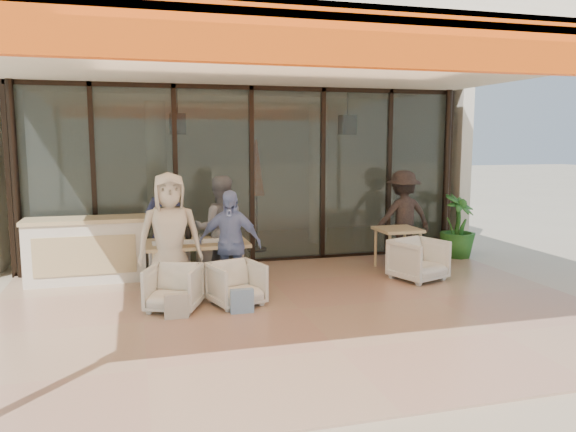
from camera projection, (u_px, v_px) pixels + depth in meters
name	position (u px, v px, depth m)	size (l,w,h in m)	color
ground	(299.00, 311.00, 7.46)	(70.00, 70.00, 0.00)	#C6B293
terrace_floor	(299.00, 310.00, 7.46)	(8.00, 6.00, 0.01)	tan
terrace_structure	(306.00, 57.00, 6.77)	(8.00, 6.00, 3.40)	silver
glass_storefront	(252.00, 176.00, 10.11)	(8.08, 0.10, 3.20)	#9EADA3
interior_block	(230.00, 140.00, 12.23)	(9.05, 3.62, 3.52)	silver
host_counter	(86.00, 250.00, 8.84)	(1.85, 0.65, 1.04)	silver
dining_table	(197.00, 245.00, 8.39)	(1.50, 0.90, 0.93)	tan
chair_far_left	(165.00, 257.00, 9.23)	(0.66, 0.62, 0.68)	white
chair_far_right	(216.00, 255.00, 9.45)	(0.62, 0.58, 0.64)	white
chair_near_left	(174.00, 286.00, 7.41)	(0.66, 0.62, 0.68)	white
chair_near_right	(236.00, 282.00, 7.64)	(0.65, 0.61, 0.67)	white
diner_navy	(166.00, 230.00, 8.68)	(0.63, 0.42, 1.73)	#1B233B
diner_grey	(220.00, 229.00, 8.90)	(0.83, 0.64, 1.70)	slate
diner_cream	(170.00, 237.00, 7.81)	(0.89, 0.58, 1.82)	beige
diner_periwinkle	(230.00, 244.00, 8.05)	(0.91, 0.38, 1.55)	#7790C6
tote_bag_cream	(176.00, 307.00, 7.05)	(0.30, 0.10, 0.34)	silver
tote_bag_blue	(242.00, 302.00, 7.28)	(0.30, 0.10, 0.34)	#99BFD8
side_table	(398.00, 234.00, 9.65)	(0.70, 0.70, 0.74)	tan
side_chair	(418.00, 258.00, 8.97)	(0.73, 0.68, 0.75)	white
standing_woman	(403.00, 217.00, 10.31)	(1.10, 0.63, 1.70)	black
potted_palm	(458.00, 227.00, 10.66)	(0.69, 0.69, 1.22)	#1E5919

